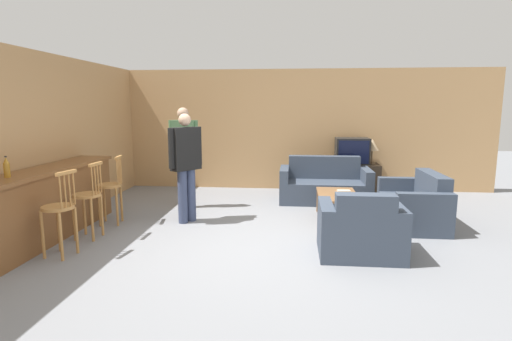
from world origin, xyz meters
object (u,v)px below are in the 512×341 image
bar_chair_mid (88,200)px  bar_chair_far (111,190)px  person_by_window (184,151)px  armchair_near (361,232)px  tv (352,151)px  couch_far (324,186)px  book_on_table (344,191)px  tv_unit (351,178)px  bar_chair_near (59,213)px  loveseat_right (415,206)px  coffee_table (337,197)px  bottle (7,168)px  person_by_counter (186,162)px  table_lamp (372,145)px

bar_chair_mid → bar_chair_far: bearing=90.0°
person_by_window → bar_chair_mid: bearing=-115.7°
armchair_near → tv: tv is taller
bar_chair_far → couch_far: bar_chair_far is taller
tv → book_on_table: 2.00m
book_on_table → tv_unit: bearing=78.7°
couch_far → book_on_table: (0.23, -1.11, 0.14)m
bar_chair_near → book_on_table: size_ratio=4.86×
bar_chair_near → loveseat_right: size_ratio=0.77×
bar_chair_far → tv: size_ratio=1.56×
tv_unit → person_by_window: person_by_window is taller
coffee_table → bar_chair_near: bearing=-151.4°
bottle → book_on_table: (4.20, 2.16, -0.66)m
tv → person_by_counter: 3.75m
tv → couch_far: bearing=-127.4°
person_by_counter → bottle: bearing=-135.8°
bar_chair_mid → person_by_window: 2.05m
book_on_table → tv: bearing=78.7°
book_on_table → person_by_counter: person_by_counter is taller
couch_far → bottle: (-3.97, -3.27, 0.80)m
coffee_table → tv_unit: tv_unit is taller
bar_chair_far → coffee_table: size_ratio=1.00×
tv_unit → couch_far: bearing=-127.2°
coffee_table → table_lamp: table_lamp is taller
tv → bar_chair_mid: bearing=-140.4°
bottle → book_on_table: 4.77m
tv → person_by_window: (-3.15, -1.52, 0.14)m
bar_chair_far → bar_chair_near: bearing=-90.0°
armchair_near → tv_unit: armchair_near is taller
couch_far → table_lamp: 1.48m
couch_far → bar_chair_far: bearing=-151.8°
armchair_near → couch_far: bearing=94.7°
coffee_table → bottle: bearing=-154.0°
bar_chair_near → couch_far: (3.40, 3.20, -0.24)m
bar_chair_far → table_lamp: size_ratio=2.03×
book_on_table → bar_chair_far: bearing=-168.8°
bottle → table_lamp: bearing=39.2°
couch_far → loveseat_right: size_ratio=1.24×
loveseat_right → tv_unit: size_ratio=1.21×
coffee_table → book_on_table: book_on_table is taller
book_on_table → person_by_counter: size_ratio=0.13×
tv_unit → tv: bearing=-90.0°
loveseat_right → book_on_table: loveseat_right is taller
armchair_near → loveseat_right: armchair_near is taller
bar_chair_mid → couch_far: bar_chair_mid is taller
bottle → bar_chair_far: bearing=68.6°
bar_chair_far → loveseat_right: bearing=4.9°
bar_chair_near → coffee_table: (3.51, 1.92, -0.17)m
couch_far → tv: 1.17m
table_lamp → loveseat_right: bearing=-83.4°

